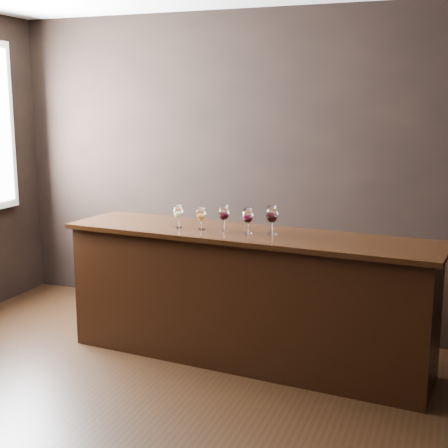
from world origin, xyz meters
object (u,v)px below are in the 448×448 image
(bar_counter, at_px, (246,299))
(glass_red_c, at_px, (272,215))
(glass_white, at_px, (178,213))
(glass_red_b, at_px, (248,216))
(glass_red_a, at_px, (224,214))
(glass_amber, at_px, (201,215))
(back_bar_shelf, at_px, (327,282))

(bar_counter, height_order, glass_red_c, glass_red_c)
(glass_white, xyz_separation_m, glass_red_b, (0.58, -0.02, 0.01))
(bar_counter, distance_m, glass_red_c, 0.70)
(glass_red_a, distance_m, glass_red_c, 0.38)
(glass_white, relative_size, glass_red_c, 0.81)
(glass_amber, xyz_separation_m, glass_red_a, (0.17, 0.03, 0.01))
(glass_red_a, height_order, glass_red_b, same)
(glass_red_b, bearing_deg, bar_counter, 118.57)
(back_bar_shelf, xyz_separation_m, glass_red_b, (-0.42, -0.99, 0.73))
(back_bar_shelf, bearing_deg, bar_counter, -114.89)
(bar_counter, xyz_separation_m, glass_red_b, (0.02, -0.03, 0.65))
(back_bar_shelf, bearing_deg, glass_red_c, -104.55)
(glass_white, bearing_deg, glass_red_c, 0.90)
(back_bar_shelf, distance_m, glass_amber, 1.45)
(glass_red_c, bearing_deg, glass_white, -179.10)
(glass_white, height_order, glass_red_b, glass_red_b)
(glass_red_a, relative_size, glass_red_b, 1.00)
(back_bar_shelf, xyz_separation_m, glass_red_a, (-0.63, -0.94, 0.73))
(glass_amber, distance_m, glass_red_b, 0.38)
(glass_white, distance_m, glass_red_c, 0.75)
(bar_counter, distance_m, glass_white, 0.85)
(glass_red_c, bearing_deg, glass_red_a, 178.07)
(glass_amber, relative_size, glass_red_c, 0.80)
(bar_counter, height_order, glass_red_a, glass_red_a)
(bar_counter, distance_m, glass_amber, 0.74)
(glass_amber, height_order, glass_red_c, glass_red_c)
(glass_red_b, bearing_deg, back_bar_shelf, 66.82)
(glass_amber, bearing_deg, glass_red_b, -1.97)
(bar_counter, relative_size, glass_white, 16.19)
(bar_counter, bearing_deg, glass_red_b, -56.31)
(bar_counter, height_order, glass_amber, glass_amber)
(bar_counter, xyz_separation_m, glass_red_c, (0.19, 0.00, 0.67))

